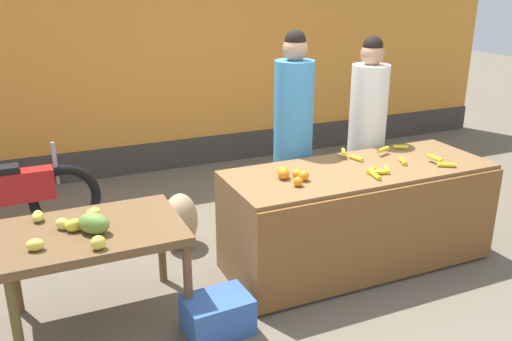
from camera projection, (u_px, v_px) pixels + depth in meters
name	position (u px, v px, depth m)	size (l,w,h in m)	color
ground_plane	(298.00, 274.00, 4.42)	(24.00, 24.00, 0.00)	#665B4C
market_wall_back	(181.00, 42.00, 6.53)	(9.06, 0.23, 3.14)	orange
fruit_stall_counter	(358.00, 217.00, 4.47)	(2.18, 0.84, 0.84)	brown
side_table_wooden	(94.00, 239.00, 3.61)	(1.15, 0.80, 0.71)	brown
banana_bunch_pile	(390.00, 161.00, 4.41)	(0.77, 0.66, 0.07)	gold
orange_pile	(291.00, 175.00, 4.07)	(0.21, 0.29, 0.09)	orange
mango_papaya_pile	(81.00, 225.00, 3.50)	(0.55, 0.68, 0.14)	#DFC948
vendor_woman_blue_shirt	(293.00, 138.00, 4.77)	(0.34, 0.34, 1.87)	#33333D
vendor_woman_white_shirt	(367.00, 134.00, 5.04)	(0.34, 0.34, 1.79)	#33333D
parked_motorcycle	(9.00, 198.00, 4.88)	(1.60, 0.18, 0.88)	black
produce_crate	(218.00, 315.00, 3.67)	(0.44, 0.32, 0.26)	#3359A5
produce_sack	(180.00, 221.00, 4.80)	(0.36, 0.30, 0.50)	tan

